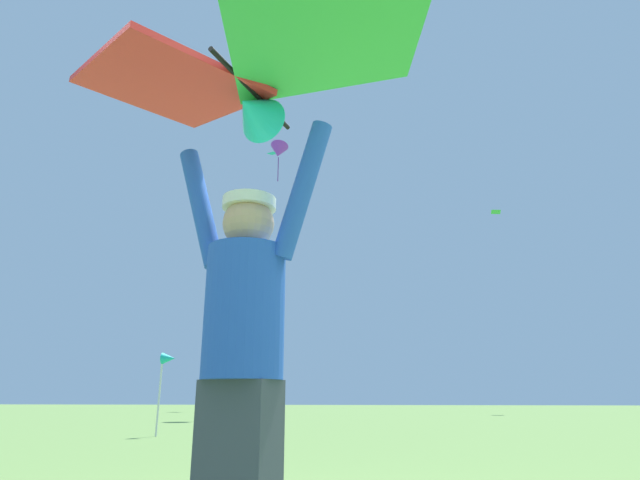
{
  "coord_description": "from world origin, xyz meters",
  "views": [
    {
      "loc": [
        0.32,
        -2.39,
        0.75
      ],
      "look_at": [
        -0.29,
        2.1,
        2.14
      ],
      "focal_mm": 28.95,
      "sensor_mm": 36.0,
      "label": 1
    }
  ],
  "objects_px": {
    "distant_kite_teal_high_left": "(273,153)",
    "marker_flag": "(167,363)",
    "distant_kite_purple_high_right": "(279,151)",
    "distant_kite_green_mid_right": "(496,212)",
    "kite_flyer_person": "(243,351)",
    "distant_kite_blue_mid_left": "(360,64)",
    "held_stunt_kite": "(246,76)"
  },
  "relations": [
    {
      "from": "distant_kite_teal_high_left",
      "to": "marker_flag",
      "type": "distance_m",
      "value": 31.93
    },
    {
      "from": "distant_kite_purple_high_right",
      "to": "distant_kite_green_mid_right",
      "type": "bearing_deg",
      "value": 36.17
    },
    {
      "from": "kite_flyer_person",
      "to": "distant_kite_teal_high_left",
      "type": "relative_size",
      "value": 1.87
    },
    {
      "from": "distant_kite_blue_mid_left",
      "to": "distant_kite_teal_high_left",
      "type": "relative_size",
      "value": 1.2
    },
    {
      "from": "distant_kite_purple_high_right",
      "to": "marker_flag",
      "type": "bearing_deg",
      "value": -88.61
    },
    {
      "from": "distant_kite_green_mid_right",
      "to": "distant_kite_purple_high_right",
      "type": "xyz_separation_m",
      "value": [
        -11.54,
        -8.44,
        0.57
      ]
    },
    {
      "from": "kite_flyer_person",
      "to": "distant_kite_green_mid_right",
      "type": "bearing_deg",
      "value": 75.72
    },
    {
      "from": "distant_kite_blue_mid_left",
      "to": "distant_kite_teal_high_left",
      "type": "bearing_deg",
      "value": 115.18
    },
    {
      "from": "distant_kite_green_mid_right",
      "to": "distant_kite_purple_high_right",
      "type": "distance_m",
      "value": 14.31
    },
    {
      "from": "held_stunt_kite",
      "to": "marker_flag",
      "type": "relative_size",
      "value": 1.12
    },
    {
      "from": "marker_flag",
      "to": "kite_flyer_person",
      "type": "bearing_deg",
      "value": -64.31
    },
    {
      "from": "distant_kite_teal_high_left",
      "to": "distant_kite_blue_mid_left",
      "type": "bearing_deg",
      "value": -64.82
    },
    {
      "from": "kite_flyer_person",
      "to": "marker_flag",
      "type": "relative_size",
      "value": 1.15
    },
    {
      "from": "distant_kite_green_mid_right",
      "to": "marker_flag",
      "type": "bearing_deg",
      "value": -119.86
    },
    {
      "from": "kite_flyer_person",
      "to": "distant_kite_blue_mid_left",
      "type": "height_order",
      "value": "distant_kite_blue_mid_left"
    },
    {
      "from": "distant_kite_teal_high_left",
      "to": "kite_flyer_person",
      "type": "bearing_deg",
      "value": -76.63
    },
    {
      "from": "distant_kite_blue_mid_left",
      "to": "distant_kite_purple_high_right",
      "type": "bearing_deg",
      "value": 152.6
    },
    {
      "from": "distant_kite_blue_mid_left",
      "to": "distant_kite_teal_high_left",
      "type": "height_order",
      "value": "distant_kite_teal_high_left"
    },
    {
      "from": "distant_kite_blue_mid_left",
      "to": "distant_kite_green_mid_right",
      "type": "bearing_deg",
      "value": 54.92
    },
    {
      "from": "kite_flyer_person",
      "to": "distant_kite_purple_high_right",
      "type": "xyz_separation_m",
      "value": [
        -4.38,
        19.73,
        11.13
      ]
    },
    {
      "from": "held_stunt_kite",
      "to": "kite_flyer_person",
      "type": "bearing_deg",
      "value": 74.36
    },
    {
      "from": "distant_kite_blue_mid_left",
      "to": "distant_kite_purple_high_right",
      "type": "distance_m",
      "value": 5.5
    },
    {
      "from": "distant_kite_blue_mid_left",
      "to": "marker_flag",
      "type": "xyz_separation_m",
      "value": [
        -3.85,
        -9.06,
        -13.57
      ]
    },
    {
      "from": "held_stunt_kite",
      "to": "distant_kite_purple_high_right",
      "type": "height_order",
      "value": "distant_kite_purple_high_right"
    },
    {
      "from": "distant_kite_purple_high_right",
      "to": "distant_kite_blue_mid_left",
      "type": "bearing_deg",
      "value": -27.4
    },
    {
      "from": "distant_kite_blue_mid_left",
      "to": "marker_flag",
      "type": "distance_m",
      "value": 16.76
    },
    {
      "from": "kite_flyer_person",
      "to": "held_stunt_kite",
      "type": "xyz_separation_m",
      "value": [
        -0.02,
        -0.08,
        1.27
      ]
    },
    {
      "from": "held_stunt_kite",
      "to": "distant_kite_green_mid_right",
      "type": "bearing_deg",
      "value": 75.72
    },
    {
      "from": "kite_flyer_person",
      "to": "held_stunt_kite",
      "type": "bearing_deg",
      "value": -105.64
    },
    {
      "from": "kite_flyer_person",
      "to": "distant_kite_purple_high_right",
      "type": "distance_m",
      "value": 23.07
    },
    {
      "from": "distant_kite_blue_mid_left",
      "to": "distant_kite_teal_high_left",
      "type": "xyz_separation_m",
      "value": [
        -7.94,
        16.89,
        4.58
      ]
    },
    {
      "from": "kite_flyer_person",
      "to": "distant_kite_blue_mid_left",
      "type": "relative_size",
      "value": 1.56
    }
  ]
}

